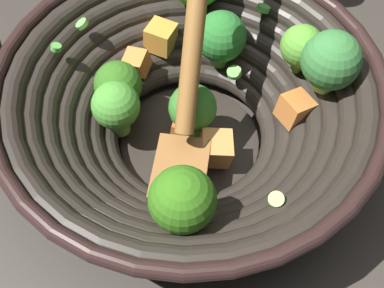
# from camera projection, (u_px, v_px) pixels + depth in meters

# --- Properties ---
(ground_plane) EXTENTS (4.00, 4.00, 0.00)m
(ground_plane) POSITION_uv_depth(u_px,v_px,m) (190.00, 145.00, 0.55)
(ground_plane) COLOR #332D28
(wok) EXTENTS (0.38, 0.37, 0.25)m
(wok) POSITION_uv_depth(u_px,v_px,m) (191.00, 103.00, 0.49)
(wok) COLOR black
(wok) RESTS_ON ground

